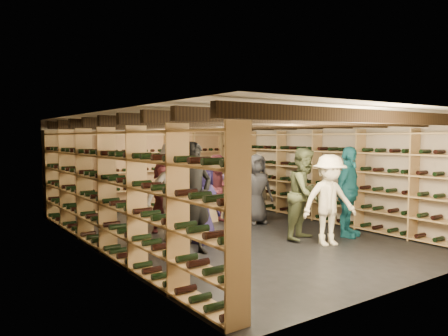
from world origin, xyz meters
name	(u,v)px	position (x,y,z in m)	size (l,w,h in m)	color
ground	(229,233)	(0.00, 0.00, 0.00)	(8.00, 8.00, 0.00)	black
walls	(229,175)	(0.00, 0.00, 1.20)	(5.52, 8.02, 2.40)	tan
ceiling	(229,116)	(0.00, 0.00, 2.40)	(5.50, 8.00, 0.01)	beige
ceiling_joists	(229,123)	(0.00, 0.00, 2.26)	(5.40, 7.12, 0.18)	black
wine_rack_left	(107,190)	(-2.57, 0.00, 1.08)	(0.32, 7.50, 2.15)	#A88752
wine_rack_right	(317,175)	(2.57, 0.00, 1.08)	(0.32, 7.50, 2.15)	#A88752
wine_rack_back	(149,170)	(0.00, 3.83, 1.07)	(4.70, 0.30, 2.15)	#A88752
crate_stack_left	(170,205)	(-0.54, 1.57, 0.42)	(0.59, 0.49, 0.85)	tan
crate_stack_right	(210,211)	(0.39, 1.30, 0.26)	(0.55, 0.40, 0.51)	tan
crate_loose	(176,212)	(0.08, 2.41, 0.09)	(0.50, 0.33, 0.17)	tan
person_1	(194,198)	(-1.43, -1.00, 0.95)	(0.70, 0.46, 1.91)	black
person_2	(305,194)	(0.90, -1.27, 0.89)	(0.86, 0.67, 1.78)	#4C5534
person_3	(329,200)	(0.92, -1.86, 0.83)	(1.08, 0.62, 1.66)	beige
person_4	(348,192)	(1.76, -1.60, 0.90)	(1.06, 0.44, 1.80)	#1B6877
person_5	(164,197)	(-1.03, 0.91, 0.74)	(1.38, 0.44, 1.48)	maroon
person_6	(202,203)	(-0.87, -0.36, 0.75)	(0.73, 0.48, 1.50)	#221C4A
person_7	(259,186)	(1.57, 0.92, 0.79)	(0.58, 0.38, 1.58)	gray
person_8	(219,189)	(0.47, 1.07, 0.79)	(0.77, 0.60, 1.58)	#4C1C25
person_9	(174,192)	(-1.26, 0.02, 0.95)	(1.23, 0.71, 1.90)	#AFA69F
person_11	(237,184)	(1.17, 1.30, 0.83)	(1.54, 0.49, 1.66)	#7D619B
person_12	(256,189)	(1.11, 0.47, 0.80)	(0.78, 0.51, 1.59)	#2D2D32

